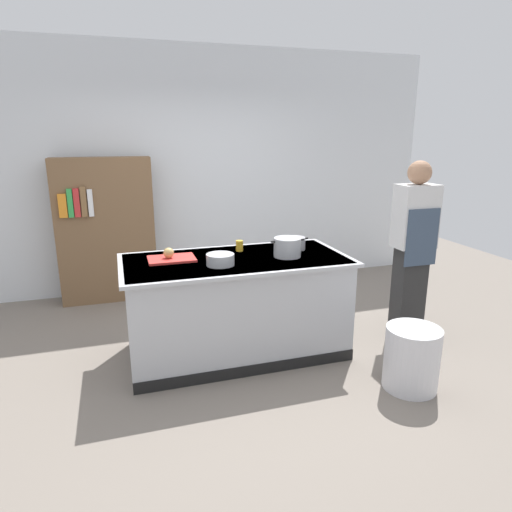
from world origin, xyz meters
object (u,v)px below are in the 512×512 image
Objects in this scene: trash_bin at (412,358)px; bookshelf at (106,231)px; juice_cup at (239,246)px; mixing_bowl at (220,260)px; person_chef at (413,246)px; stock_pot at (287,247)px; onion at (169,253)px; sauce_pan at (295,243)px.

bookshelf is (-2.26, 2.79, 0.60)m from trash_bin.
mixing_bowl is at bearing -124.55° from juice_cup.
person_chef is 3.42m from bookshelf.
stock_pot is 0.64m from mixing_bowl.
person_chef reaches higher than juice_cup.
trash_bin is at bearing -31.96° from mixing_bowl.
juice_cup is at bearing 10.25° from onion.
juice_cup is 0.20× the size of trash_bin.
bookshelf reaches higher than juice_cup.
trash_bin is (1.33, -0.83, -0.69)m from mixing_bowl.
juice_cup is 1.77m from trash_bin.
stock_pot reaches higher than trash_bin.
person_chef reaches higher than mixing_bowl.
bookshelf is (-1.72, 1.66, -0.11)m from sauce_pan.
person_chef is at bearing -12.97° from sauce_pan.
mixing_bowl is (-0.63, -0.09, -0.04)m from stock_pot.
juice_cup is 1.67m from person_chef.
mixing_bowl is 0.14× the size of bookshelf.
onion reaches higher than mixing_bowl.
juice_cup is at bearing 58.94° from person_chef.
bookshelf is at bearing 107.69° from onion.
stock_pot is 0.61× the size of trash_bin.
person_chef reaches higher than bookshelf.
sauce_pan is at bearing -10.88° from juice_cup.
sauce_pan reaches higher than trash_bin.
stock_pot is 0.18× the size of person_chef.
sauce_pan is at bearing -43.96° from bookshelf.
onion is 0.48m from mixing_bowl.
sauce_pan reaches higher than mixing_bowl.
stock_pot is 2.44m from bookshelf.
onion is 0.05× the size of person_chef.
person_chef is at bearing -34.04° from bookshelf.
mixing_bowl is 1.72m from trash_bin.
stock_pot is 1.37m from trash_bin.
sauce_pan is 0.15× the size of person_chef.
person_chef is (1.64, -0.36, -0.04)m from juice_cup.
stock_pot reaches higher than mixing_bowl.
sauce_pan is at bearing 115.51° from trash_bin.
juice_cup is (0.27, 0.40, 0.00)m from mixing_bowl.
bookshelf reaches higher than onion.
mixing_bowl is at bearing -35.42° from onion.
mixing_bowl is at bearing 148.04° from trash_bin.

